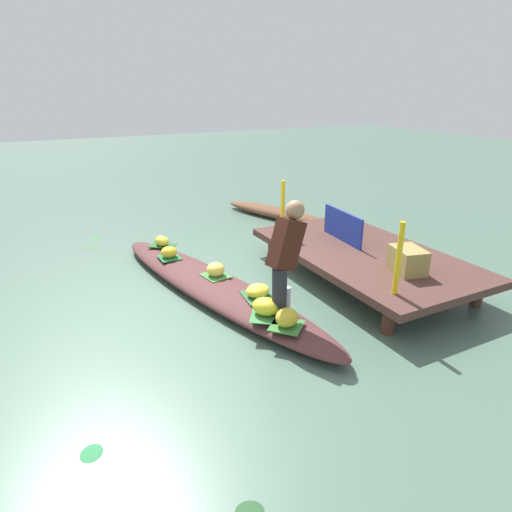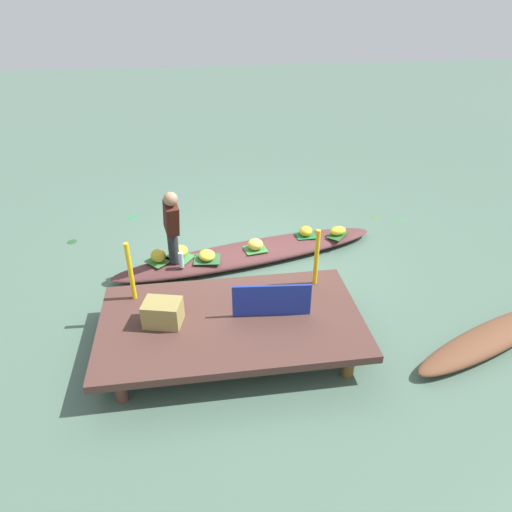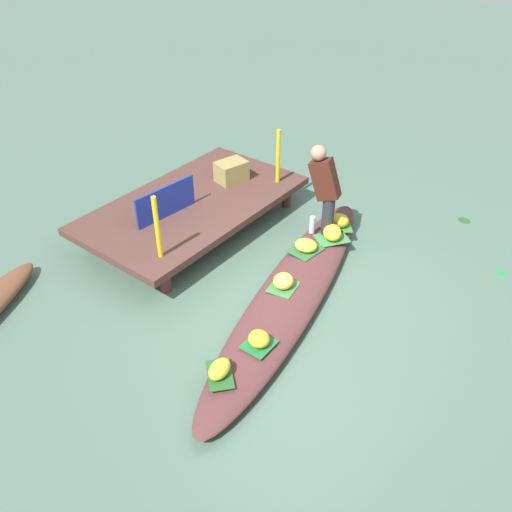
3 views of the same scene
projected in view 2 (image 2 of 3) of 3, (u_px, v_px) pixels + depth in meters
canal_water at (250, 259)px, 7.64m from camera, size 40.00×40.00×0.00m
dock_platform at (231, 322)px, 5.66m from camera, size 3.20×1.80×0.42m
vendor_boat at (250, 253)px, 7.58m from camera, size 4.52×1.71×0.21m
moored_boat at (491, 338)px, 5.79m from camera, size 2.54×1.37×0.21m
leaf_mat_0 at (338, 235)px, 7.90m from camera, size 0.44×0.45×0.01m
banana_bunch_0 at (338, 231)px, 7.86m from camera, size 0.31×0.23×0.15m
leaf_mat_1 at (179, 257)px, 7.26m from camera, size 0.53×0.50×0.01m
banana_bunch_1 at (179, 252)px, 7.21m from camera, size 0.39×0.37×0.19m
leaf_mat_2 at (255, 249)px, 7.47m from camera, size 0.40×0.36×0.01m
banana_bunch_2 at (255, 244)px, 7.43m from camera, size 0.27×0.25×0.18m
leaf_mat_3 at (306, 235)px, 7.88m from camera, size 0.33×0.29×0.01m
banana_bunch_3 at (306, 231)px, 7.83m from camera, size 0.28×0.29×0.16m
leaf_mat_4 at (207, 259)px, 7.20m from camera, size 0.44×0.37×0.01m
banana_bunch_4 at (207, 255)px, 7.17m from camera, size 0.30×0.33×0.15m
leaf_mat_5 at (159, 261)px, 7.16m from camera, size 0.46×0.46×0.01m
banana_bunch_5 at (158, 256)px, 7.11m from camera, size 0.32×0.33×0.19m
vendor_person at (172, 223)px, 6.73m from camera, size 0.27×0.46×1.24m
water_bottle at (181, 260)px, 6.96m from camera, size 0.08×0.08×0.25m
market_banner at (272, 301)px, 5.58m from camera, size 0.96×0.12×0.44m
railing_post_west at (316, 258)px, 6.08m from camera, size 0.06×0.06×0.81m
railing_post_east at (131, 272)px, 5.78m from camera, size 0.06×0.06×0.81m
produce_crate at (163, 313)px, 5.48m from camera, size 0.50×0.42×0.30m
drifting_plant_0 at (72, 242)px, 8.12m from camera, size 0.22×0.24×0.01m
drifting_plant_1 at (132, 218)px, 8.93m from camera, size 0.23×0.22×0.01m
drifting_plant_2 at (400, 220)px, 8.86m from camera, size 0.29×0.17×0.01m
drifting_plant_3 at (375, 218)px, 8.92m from camera, size 0.20×0.28×0.01m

